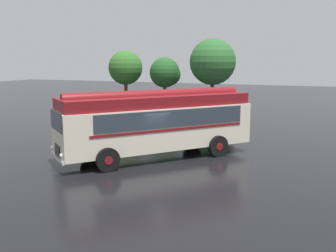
{
  "coord_description": "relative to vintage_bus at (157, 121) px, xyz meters",
  "views": [
    {
      "loc": [
        8.2,
        -17.4,
        5.02
      ],
      "look_at": [
        0.18,
        2.08,
        1.4
      ],
      "focal_mm": 42.0,
      "sensor_mm": 36.0,
      "label": 1
    }
  ],
  "objects": [
    {
      "name": "tree_left_of_centre",
      "position": [
        -7.45,
        19.11,
        1.66
      ],
      "size": [
        3.12,
        3.06,
        5.16
      ],
      "color": "#4C3823",
      "rests_on": "ground"
    },
    {
      "name": "tree_centre",
      "position": [
        -2.96,
        20.39,
        2.74
      ],
      "size": [
        4.61,
        4.61,
        7.01
      ],
      "color": "#4C3823",
      "rests_on": "ground"
    },
    {
      "name": "car_mid_left",
      "position": [
        0.46,
        12.58,
        -1.05
      ],
      "size": [
        2.2,
        4.32,
        1.66
      ],
      "color": "black",
      "rests_on": "ground"
    },
    {
      "name": "puddle_patch",
      "position": [
        -2.99,
        -3.36,
        -1.89
      ],
      "size": [
        1.68,
        1.68,
        0.01
      ],
      "primitive_type": "cylinder",
      "color": "black",
      "rests_on": "ground"
    },
    {
      "name": "car_near_left",
      "position": [
        -2.04,
        11.94,
        -1.05
      ],
      "size": [
        2.13,
        4.29,
        1.66
      ],
      "color": "#4C5156",
      "rests_on": "ground"
    },
    {
      "name": "ground_plane",
      "position": [
        -0.17,
        -0.57,
        -1.89
      ],
      "size": [
        120.0,
        120.0,
        0.0
      ],
      "primitive_type": "plane",
      "color": "black"
    },
    {
      "name": "tree_far_left",
      "position": [
        -11.98,
        18.83,
        2.16
      ],
      "size": [
        3.57,
        3.57,
        5.86
      ],
      "color": "#4C3823",
      "rests_on": "ground"
    },
    {
      "name": "vintage_bus",
      "position": [
        0.0,
        0.0,
        0.0
      ],
      "size": [
        8.33,
        9.31,
        3.49
      ],
      "color": "silver",
      "rests_on": "ground"
    }
  ]
}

